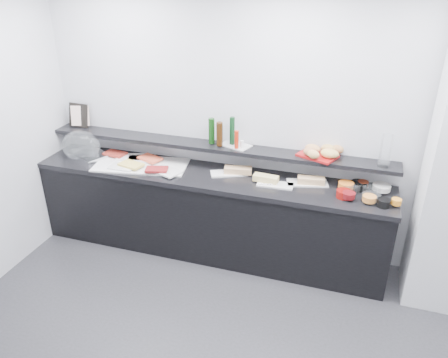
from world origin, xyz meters
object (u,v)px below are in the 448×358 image
(cloche_base, at_px, (89,155))
(condiment_tray, at_px, (236,145))
(bread_tray, at_px, (317,156))
(sandwich_plate_mid, at_px, (275,185))
(carafe, at_px, (386,151))
(framed_print, at_px, (78,115))

(cloche_base, xyz_separation_m, condiment_tray, (1.61, 0.18, 0.24))
(bread_tray, bearing_deg, cloche_base, -154.56)
(sandwich_plate_mid, height_order, condiment_tray, condiment_tray)
(bread_tray, bearing_deg, carafe, 17.39)
(sandwich_plate_mid, bearing_deg, bread_tray, 30.77)
(cloche_base, distance_m, sandwich_plate_mid, 2.08)
(cloche_base, distance_m, framed_print, 0.47)
(cloche_base, height_order, condiment_tray, condiment_tray)
(carafe, bearing_deg, condiment_tray, 177.17)
(sandwich_plate_mid, relative_size, framed_print, 1.31)
(condiment_tray, height_order, bread_tray, bread_tray)
(sandwich_plate_mid, relative_size, bread_tray, 0.99)
(framed_print, distance_m, condiment_tray, 1.84)
(cloche_base, height_order, sandwich_plate_mid, cloche_base)
(cloche_base, height_order, bread_tray, bread_tray)
(carafe, bearing_deg, bread_tray, 175.68)
(carafe, bearing_deg, framed_print, 178.26)
(sandwich_plate_mid, height_order, framed_print, framed_print)
(framed_print, relative_size, bread_tray, 0.76)
(cloche_base, height_order, framed_print, framed_print)
(bread_tray, height_order, carafe, carafe)
(condiment_tray, distance_m, carafe, 1.41)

